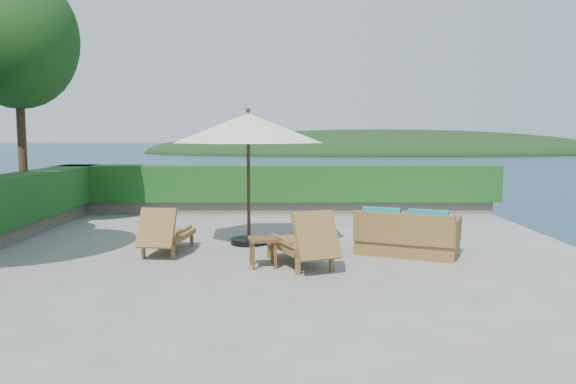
{
  "coord_description": "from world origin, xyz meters",
  "views": [
    {
      "loc": [
        0.28,
        -10.13,
        2.25
      ],
      "look_at": [
        0.3,
        0.8,
        1.1
      ],
      "focal_mm": 35.0,
      "sensor_mm": 36.0,
      "label": 1
    }
  ],
  "objects_px": {
    "lounge_right": "(303,242)",
    "wicker_loveseat": "(407,236)",
    "patio_umbrella": "(248,129)",
    "side_table": "(263,243)",
    "lounge_left": "(166,233)"
  },
  "relations": [
    {
      "from": "patio_umbrella",
      "to": "side_table",
      "type": "xyz_separation_m",
      "value": [
        0.37,
        -1.95,
        -1.91
      ]
    },
    {
      "from": "side_table",
      "to": "lounge_left",
      "type": "bearing_deg",
      "value": 150.72
    },
    {
      "from": "lounge_right",
      "to": "wicker_loveseat",
      "type": "distance_m",
      "value": 2.15
    },
    {
      "from": "patio_umbrella",
      "to": "wicker_loveseat",
      "type": "relative_size",
      "value": 1.9
    },
    {
      "from": "patio_umbrella",
      "to": "lounge_left",
      "type": "distance_m",
      "value": 2.61
    },
    {
      "from": "lounge_left",
      "to": "side_table",
      "type": "distance_m",
      "value": 2.13
    },
    {
      "from": "side_table",
      "to": "wicker_loveseat",
      "type": "relative_size",
      "value": 0.27
    },
    {
      "from": "lounge_left",
      "to": "wicker_loveseat",
      "type": "distance_m",
      "value": 4.48
    },
    {
      "from": "patio_umbrella",
      "to": "side_table",
      "type": "bearing_deg",
      "value": -79.26
    },
    {
      "from": "lounge_left",
      "to": "wicker_loveseat",
      "type": "bearing_deg",
      "value": 5.15
    },
    {
      "from": "lounge_right",
      "to": "wicker_loveseat",
      "type": "relative_size",
      "value": 0.92
    },
    {
      "from": "patio_umbrella",
      "to": "lounge_right",
      "type": "xyz_separation_m",
      "value": [
        1.04,
        -1.93,
        -1.9
      ]
    },
    {
      "from": "patio_umbrella",
      "to": "lounge_right",
      "type": "height_order",
      "value": "patio_umbrella"
    },
    {
      "from": "lounge_right",
      "to": "wicker_loveseat",
      "type": "height_order",
      "value": "lounge_right"
    },
    {
      "from": "lounge_right",
      "to": "wicker_loveseat",
      "type": "xyz_separation_m",
      "value": [
        1.95,
        0.9,
        -0.07
      ]
    }
  ]
}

